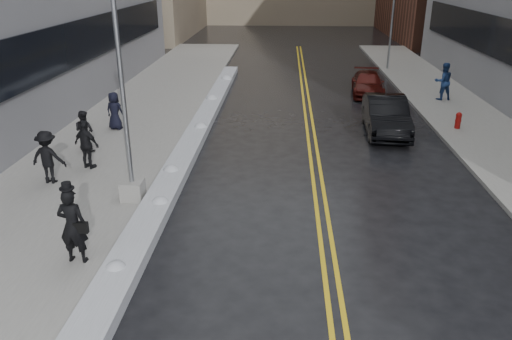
# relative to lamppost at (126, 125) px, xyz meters

# --- Properties ---
(ground) EXTENTS (160.00, 160.00, 0.00)m
(ground) POSITION_rel_lamppost_xyz_m (3.30, -2.00, -2.53)
(ground) COLOR black
(ground) RESTS_ON ground
(sidewalk_west) EXTENTS (5.50, 50.00, 0.15)m
(sidewalk_west) POSITION_rel_lamppost_xyz_m (-2.45, 8.00, -2.46)
(sidewalk_west) COLOR gray
(sidewalk_west) RESTS_ON ground
(sidewalk_east) EXTENTS (4.00, 50.00, 0.15)m
(sidewalk_east) POSITION_rel_lamppost_xyz_m (13.30, 8.00, -2.46)
(sidewalk_east) COLOR gray
(sidewalk_east) RESTS_ON ground
(lane_line_left) EXTENTS (0.12, 50.00, 0.01)m
(lane_line_left) POSITION_rel_lamppost_xyz_m (5.65, 8.00, -2.53)
(lane_line_left) COLOR gold
(lane_line_left) RESTS_ON ground
(lane_line_right) EXTENTS (0.12, 50.00, 0.01)m
(lane_line_right) POSITION_rel_lamppost_xyz_m (5.95, 8.00, -2.53)
(lane_line_right) COLOR gold
(lane_line_right) RESTS_ON ground
(snow_ridge) EXTENTS (0.90, 30.00, 0.34)m
(snow_ridge) POSITION_rel_lamppost_xyz_m (0.85, 6.00, -2.36)
(snow_ridge) COLOR silver
(snow_ridge) RESTS_ON ground
(lamppost) EXTENTS (0.65, 0.65, 7.62)m
(lamppost) POSITION_rel_lamppost_xyz_m (0.00, 0.00, 0.00)
(lamppost) COLOR gray
(lamppost) RESTS_ON sidewalk_west
(fire_hydrant) EXTENTS (0.26, 0.26, 0.73)m
(fire_hydrant) POSITION_rel_lamppost_xyz_m (12.30, 8.00, -1.98)
(fire_hydrant) COLOR maroon
(fire_hydrant) RESTS_ON sidewalk_east
(traffic_signal) EXTENTS (0.16, 0.20, 6.00)m
(traffic_signal) POSITION_rel_lamppost_xyz_m (11.80, 22.00, 0.87)
(traffic_signal) COLOR gray
(traffic_signal) RESTS_ON sidewalk_east
(pedestrian_fedora) EXTENTS (0.72, 0.49, 1.93)m
(pedestrian_fedora) POSITION_rel_lamppost_xyz_m (-0.37, -3.51, -1.42)
(pedestrian_fedora) COLOR black
(pedestrian_fedora) RESTS_ON sidewalk_west
(pedestrian_b) EXTENTS (0.95, 0.86, 1.61)m
(pedestrian_b) POSITION_rel_lamppost_xyz_m (-3.07, 4.20, -1.58)
(pedestrian_b) COLOR black
(pedestrian_b) RESTS_ON sidewalk_west
(pedestrian_c) EXTENTS (0.91, 0.71, 1.65)m
(pedestrian_c) POSITION_rel_lamppost_xyz_m (-2.80, 7.02, -1.56)
(pedestrian_c) COLOR black
(pedestrian_c) RESTS_ON sidewalk_west
(pedestrian_d) EXTENTS (1.11, 0.78, 1.76)m
(pedestrian_d) POSITION_rel_lamppost_xyz_m (-2.30, 2.44, -1.51)
(pedestrian_d) COLOR black
(pedestrian_d) RESTS_ON sidewalk_west
(pedestrian_e) EXTENTS (1.20, 0.75, 1.78)m
(pedestrian_e) POSITION_rel_lamppost_xyz_m (-3.09, 1.13, -1.49)
(pedestrian_e) COLOR black
(pedestrian_e) RESTS_ON sidewalk_west
(pedestrian_east) EXTENTS (1.07, 0.89, 1.97)m
(pedestrian_east) POSITION_rel_lamppost_xyz_m (13.05, 13.22, -1.40)
(pedestrian_east) COLOR navy
(pedestrian_east) RESTS_ON sidewalk_east
(car_black) EXTENTS (1.92, 4.90, 1.59)m
(car_black) POSITION_rel_lamppost_xyz_m (9.04, 7.63, -1.74)
(car_black) COLOR black
(car_black) RESTS_ON ground
(car_maroon) EXTENTS (2.08, 4.37, 1.23)m
(car_maroon) POSITION_rel_lamppost_xyz_m (9.33, 14.79, -1.92)
(car_maroon) COLOR #430E0A
(car_maroon) RESTS_ON ground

